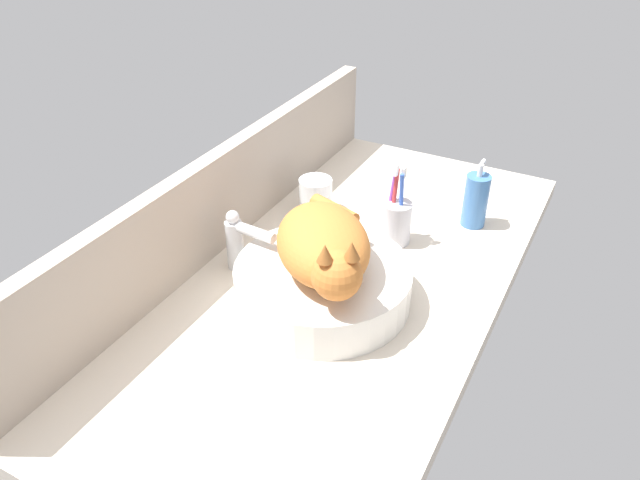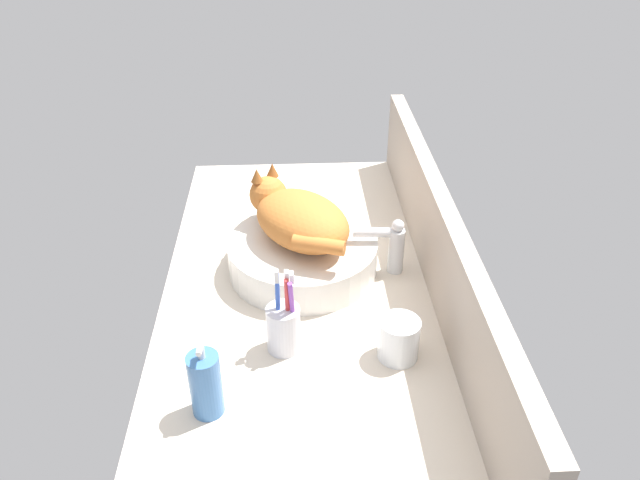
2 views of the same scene
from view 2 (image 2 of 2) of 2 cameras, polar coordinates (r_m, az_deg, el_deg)
The scene contains 8 objects.
ground_plane at distance 139.58cm, azimuth -1.45°, elevation -5.37°, with size 128.46×62.18×4.00cm, color beige.
backsplash_panel at distance 135.72cm, azimuth 10.93°, elevation -0.65°, with size 128.46×3.60×21.53cm, color #AD9E8E.
sink_basin at distance 142.79cm, azimuth -1.71°, elevation -1.44°, with size 34.03×34.03×7.83cm, color silver.
cat at distance 138.44cm, azimuth -2.16°, elevation 2.10°, with size 30.18×28.72×14.00cm.
faucet at distance 141.51cm, azimuth 6.56°, elevation -0.37°, with size 3.60×11.85×13.60cm.
soap_dispenser at distance 110.36cm, azimuth -10.42°, elevation -12.82°, with size 5.60×5.60×15.82cm.
toothbrush_cup at distance 121.08cm, azimuth -3.34°, elevation -7.92°, with size 6.58×6.58×18.71cm.
water_glass at distance 121.32cm, azimuth 7.20°, elevation -9.16°, with size 7.91×7.91×8.48cm.
Camera 2 is at (109.57, -2.10, 84.45)cm, focal length 35.00 mm.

